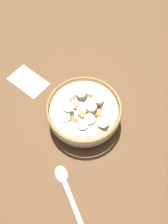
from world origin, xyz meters
TOP-DOWN VIEW (x-y plane):
  - ground_plane at (0.00, 0.00)cm, footprint 134.31×134.31cm
  - cereal_bowl at (-0.03, 0.00)cm, footprint 17.91×17.91cm
  - spoon at (-11.40, 11.94)cm, footprint 13.55×3.51cm
  - folded_napkin at (17.69, 7.47)cm, footprint 12.42×9.83cm

SIDE VIEW (x-z plane):
  - ground_plane at x=0.00cm, z-range -2.00..0.00cm
  - folded_napkin at x=17.69cm, z-range 0.00..0.30cm
  - spoon at x=-11.40cm, z-range -0.06..0.74cm
  - cereal_bowl at x=-0.03cm, z-range -0.15..6.14cm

